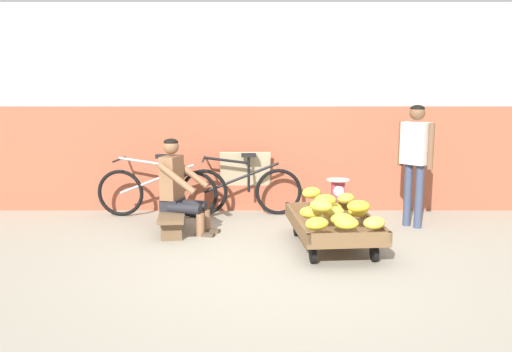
{
  "coord_description": "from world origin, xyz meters",
  "views": [
    {
      "loc": [
        -0.2,
        -5.0,
        1.76
      ],
      "look_at": [
        -0.19,
        1.02,
        0.75
      ],
      "focal_mm": 37.86,
      "sensor_mm": 36.0,
      "label": 1
    }
  ],
  "objects_px": {
    "bicycle_far_left": "(240,190)",
    "bicycle_near_left": "(156,191)",
    "customer_adult": "(414,152)",
    "plastic_crate": "(336,213)",
    "vendor_seated": "(177,186)",
    "shopping_bag": "(338,224)",
    "weighing_scale": "(337,190)",
    "low_bench": "(172,215)",
    "banana_cart": "(331,226)",
    "sign_board": "(244,181)"
  },
  "relations": [
    {
      "from": "banana_cart",
      "to": "low_bench",
      "type": "bearing_deg",
      "value": 159.97
    },
    {
      "from": "customer_adult",
      "to": "shopping_bag",
      "type": "distance_m",
      "value": 1.32
    },
    {
      "from": "plastic_crate",
      "to": "bicycle_near_left",
      "type": "height_order",
      "value": "bicycle_near_left"
    },
    {
      "from": "bicycle_near_left",
      "to": "shopping_bag",
      "type": "distance_m",
      "value": 2.51
    },
    {
      "from": "bicycle_far_left",
      "to": "bicycle_near_left",
      "type": "bearing_deg",
      "value": -174.36
    },
    {
      "from": "plastic_crate",
      "to": "banana_cart",
      "type": "bearing_deg",
      "value": -101.49
    },
    {
      "from": "sign_board",
      "to": "weighing_scale",
      "type": "bearing_deg",
      "value": -33.56
    },
    {
      "from": "plastic_crate",
      "to": "sign_board",
      "type": "xyz_separation_m",
      "value": [
        -1.19,
        0.79,
        0.28
      ]
    },
    {
      "from": "weighing_scale",
      "to": "bicycle_far_left",
      "type": "xyz_separation_m",
      "value": [
        -1.25,
        0.54,
        -0.1
      ]
    },
    {
      "from": "plastic_crate",
      "to": "customer_adult",
      "type": "distance_m",
      "value": 1.23
    },
    {
      "from": "bicycle_near_left",
      "to": "shopping_bag",
      "type": "bearing_deg",
      "value": -20.0
    },
    {
      "from": "weighing_scale",
      "to": "bicycle_far_left",
      "type": "height_order",
      "value": "bicycle_far_left"
    },
    {
      "from": "low_bench",
      "to": "bicycle_far_left",
      "type": "xyz_separation_m",
      "value": [
        0.81,
        0.85,
        0.15
      ]
    },
    {
      "from": "plastic_crate",
      "to": "customer_adult",
      "type": "xyz_separation_m",
      "value": [
        0.93,
        -0.09,
        0.8
      ]
    },
    {
      "from": "low_bench",
      "to": "vendor_seated",
      "type": "height_order",
      "value": "vendor_seated"
    },
    {
      "from": "weighing_scale",
      "to": "customer_adult",
      "type": "xyz_separation_m",
      "value": [
        0.93,
        -0.09,
        0.5
      ]
    },
    {
      "from": "vendor_seated",
      "to": "plastic_crate",
      "type": "bearing_deg",
      "value": 9.91
    },
    {
      "from": "customer_adult",
      "to": "low_bench",
      "type": "bearing_deg",
      "value": -175.69
    },
    {
      "from": "plastic_crate",
      "to": "bicycle_far_left",
      "type": "distance_m",
      "value": 1.37
    },
    {
      "from": "weighing_scale",
      "to": "low_bench",
      "type": "bearing_deg",
      "value": -171.2
    },
    {
      "from": "plastic_crate",
      "to": "bicycle_near_left",
      "type": "bearing_deg",
      "value": 169.94
    },
    {
      "from": "vendor_seated",
      "to": "banana_cart",
      "type": "bearing_deg",
      "value": -20.18
    },
    {
      "from": "sign_board",
      "to": "bicycle_near_left",
      "type": "bearing_deg",
      "value": -162.88
    },
    {
      "from": "low_bench",
      "to": "weighing_scale",
      "type": "height_order",
      "value": "weighing_scale"
    },
    {
      "from": "customer_adult",
      "to": "vendor_seated",
      "type": "bearing_deg",
      "value": -175.07
    },
    {
      "from": "sign_board",
      "to": "shopping_bag",
      "type": "height_order",
      "value": "sign_board"
    },
    {
      "from": "vendor_seated",
      "to": "weighing_scale",
      "type": "distance_m",
      "value": 2.01
    },
    {
      "from": "sign_board",
      "to": "shopping_bag",
      "type": "bearing_deg",
      "value": -46.57
    },
    {
      "from": "plastic_crate",
      "to": "low_bench",
      "type": "bearing_deg",
      "value": -171.17
    },
    {
      "from": "sign_board",
      "to": "shopping_bag",
      "type": "xyz_separation_m",
      "value": [
        1.16,
        -1.22,
        -0.31
      ]
    },
    {
      "from": "vendor_seated",
      "to": "bicycle_near_left",
      "type": "xyz_separation_m",
      "value": [
        -0.41,
        0.77,
        -0.21
      ]
    },
    {
      "from": "bicycle_near_left",
      "to": "low_bench",
      "type": "bearing_deg",
      "value": -66.38
    },
    {
      "from": "weighing_scale",
      "to": "bicycle_near_left",
      "type": "xyz_separation_m",
      "value": [
        -2.38,
        0.42,
        -0.1
      ]
    },
    {
      "from": "vendor_seated",
      "to": "shopping_bag",
      "type": "xyz_separation_m",
      "value": [
        1.94,
        -0.09,
        -0.45
      ]
    },
    {
      "from": "low_bench",
      "to": "sign_board",
      "type": "distance_m",
      "value": 1.43
    },
    {
      "from": "vendor_seated",
      "to": "plastic_crate",
      "type": "xyz_separation_m",
      "value": [
        1.97,
        0.34,
        -0.42
      ]
    },
    {
      "from": "weighing_scale",
      "to": "bicycle_far_left",
      "type": "relative_size",
      "value": 0.18
    },
    {
      "from": "bicycle_far_left",
      "to": "shopping_bag",
      "type": "relative_size",
      "value": 6.92
    },
    {
      "from": "bicycle_near_left",
      "to": "customer_adult",
      "type": "distance_m",
      "value": 3.41
    },
    {
      "from": "plastic_crate",
      "to": "bicycle_far_left",
      "type": "bearing_deg",
      "value": 156.75
    },
    {
      "from": "sign_board",
      "to": "customer_adult",
      "type": "xyz_separation_m",
      "value": [
        2.12,
        -0.88,
        0.52
      ]
    },
    {
      "from": "low_bench",
      "to": "shopping_bag",
      "type": "height_order",
      "value": "low_bench"
    },
    {
      "from": "low_bench",
      "to": "customer_adult",
      "type": "bearing_deg",
      "value": 4.31
    },
    {
      "from": "bicycle_far_left",
      "to": "weighing_scale",
      "type": "bearing_deg",
      "value": -23.29
    },
    {
      "from": "banana_cart",
      "to": "weighing_scale",
      "type": "distance_m",
      "value": 1.04
    },
    {
      "from": "vendor_seated",
      "to": "customer_adult",
      "type": "height_order",
      "value": "customer_adult"
    },
    {
      "from": "weighing_scale",
      "to": "bicycle_near_left",
      "type": "height_order",
      "value": "bicycle_near_left"
    },
    {
      "from": "vendor_seated",
      "to": "bicycle_far_left",
      "type": "height_order",
      "value": "vendor_seated"
    },
    {
      "from": "bicycle_far_left",
      "to": "customer_adult",
      "type": "relative_size",
      "value": 1.09
    },
    {
      "from": "bicycle_near_left",
      "to": "customer_adult",
      "type": "height_order",
      "value": "customer_adult"
    }
  ]
}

